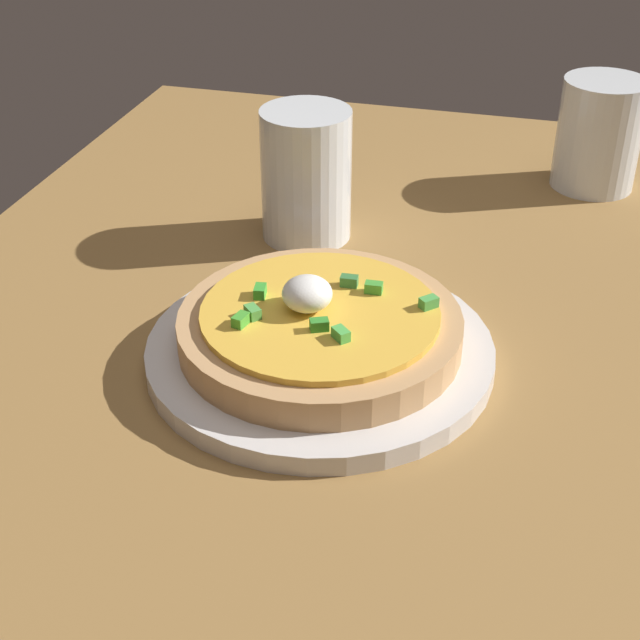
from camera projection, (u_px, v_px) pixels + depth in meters
The scene contains 5 objects.
dining_table at pixel (376, 456), 62.28cm from camera, with size 123.89×83.18×3.39cm, color olive.
plate at pixel (320, 352), 68.29cm from camera, with size 25.36×25.36×1.52cm, color silver.
pizza at pixel (320, 327), 67.11cm from camera, with size 20.52×20.52×5.28cm.
cup_near at pixel (306, 182), 82.77cm from camera, with size 8.01×8.01×11.80cm.
cup_far at pixel (598, 141), 92.25cm from camera, with size 8.21×8.21×10.87cm.
Camera 1 is at (46.90, 8.76, 42.91)cm, focal length 52.45 mm.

